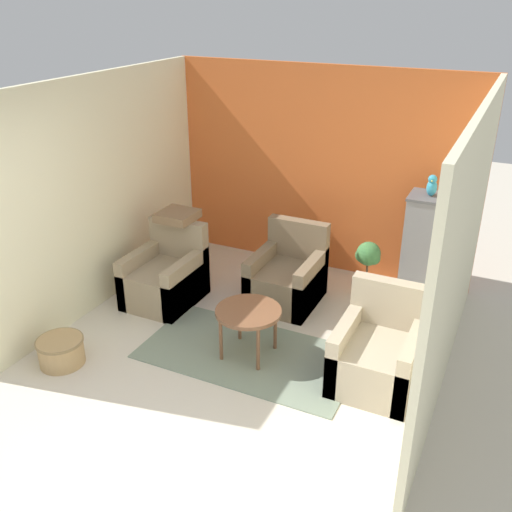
{
  "coord_description": "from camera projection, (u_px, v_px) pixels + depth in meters",
  "views": [
    {
      "loc": [
        2.24,
        -2.85,
        3.33
      ],
      "look_at": [
        0.0,
        1.84,
        0.9
      ],
      "focal_mm": 40.0,
      "sensor_mm": 36.0,
      "label": 1
    }
  ],
  "objects": [
    {
      "name": "ground_plane",
      "position": [
        158.0,
        443.0,
        4.62
      ],
      "size": [
        20.0,
        20.0,
        0.0
      ],
      "primitive_type": "plane",
      "color": "beige",
      "rests_on": "ground"
    },
    {
      "name": "wall_back_accent",
      "position": [
        321.0,
        171.0,
        7.1
      ],
      "size": [
        3.9,
        0.06,
        2.56
      ],
      "color": "orange",
      "rests_on": "ground_plane"
    },
    {
      "name": "wall_left",
      "position": [
        100.0,
        193.0,
        6.33
      ],
      "size": [
        0.06,
        3.68,
        2.56
      ],
      "color": "beige",
      "rests_on": "ground_plane"
    },
    {
      "name": "wall_right",
      "position": [
        460.0,
        257.0,
        4.83
      ],
      "size": [
        0.06,
        3.68,
        2.56
      ],
      "color": "beige",
      "rests_on": "ground_plane"
    },
    {
      "name": "area_rug",
      "position": [
        249.0,
        354.0,
        5.73
      ],
      "size": [
        2.14,
        1.14,
        0.01
      ],
      "color": "gray",
      "rests_on": "ground_plane"
    },
    {
      "name": "coffee_table",
      "position": [
        248.0,
        315.0,
        5.54
      ],
      "size": [
        0.65,
        0.65,
        0.52
      ],
      "color": "brown",
      "rests_on": "ground_plane"
    },
    {
      "name": "armchair_left",
      "position": [
        166.0,
        278.0,
        6.62
      ],
      "size": [
        0.73,
        0.85,
        0.9
      ],
      "color": "#9E896B",
      "rests_on": "ground_plane"
    },
    {
      "name": "armchair_right",
      "position": [
        378.0,
        354.0,
        5.23
      ],
      "size": [
        0.73,
        0.85,
        0.9
      ],
      "color": "tan",
      "rests_on": "ground_plane"
    },
    {
      "name": "armchair_middle",
      "position": [
        287.0,
        278.0,
        6.61
      ],
      "size": [
        0.73,
        0.85,
        0.9
      ],
      "color": "#7A664C",
      "rests_on": "ground_plane"
    },
    {
      "name": "birdcage",
      "position": [
        423.0,
        254.0,
        6.38
      ],
      "size": [
        0.55,
        0.55,
        1.33
      ],
      "color": "#555559",
      "rests_on": "ground_plane"
    },
    {
      "name": "parrot",
      "position": [
        432.0,
        186.0,
        6.05
      ],
      "size": [
        0.11,
        0.2,
        0.24
      ],
      "color": "teal",
      "rests_on": "birdcage"
    },
    {
      "name": "potted_plant",
      "position": [
        368.0,
        262.0,
        6.68
      ],
      "size": [
        0.31,
        0.28,
        0.68
      ],
      "color": "beige",
      "rests_on": "ground_plane"
    },
    {
      "name": "wicker_basket",
      "position": [
        61.0,
        351.0,
        5.54
      ],
      "size": [
        0.46,
        0.46,
        0.27
      ],
      "color": "tan",
      "rests_on": "ground_plane"
    },
    {
      "name": "throw_pillow",
      "position": [
        177.0,
        216.0,
        6.6
      ],
      "size": [
        0.42,
        0.42,
        0.1
      ],
      "color": "#846647",
      "rests_on": "armchair_left"
    }
  ]
}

